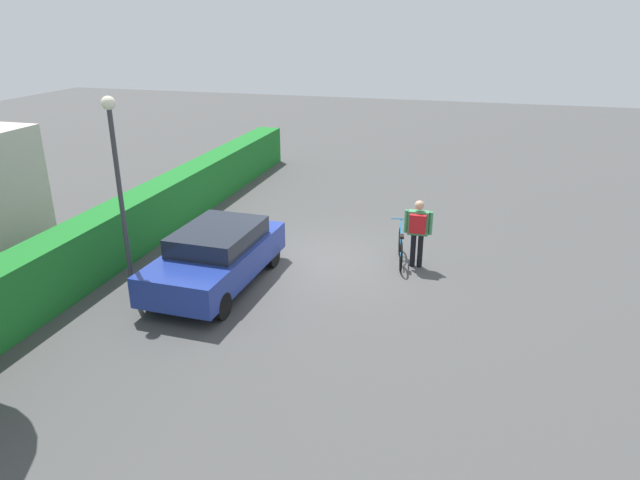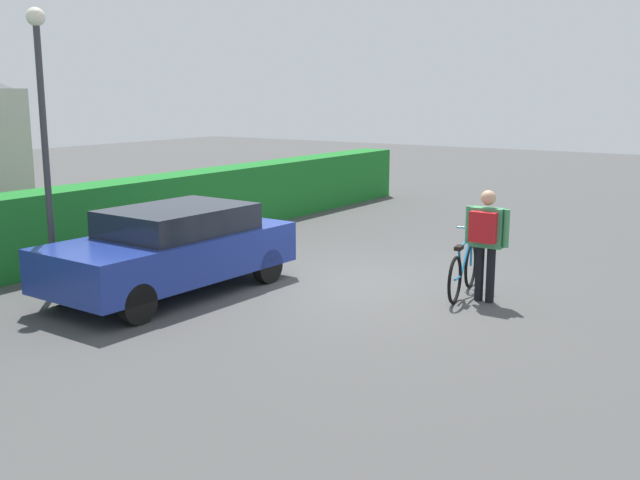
# 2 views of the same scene
# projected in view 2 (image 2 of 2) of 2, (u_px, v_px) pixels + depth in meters

# --- Properties ---
(ground_plane) EXTENTS (60.00, 60.00, 0.00)m
(ground_plane) POSITION_uv_depth(u_px,v_px,m) (352.00, 284.00, 12.23)
(ground_plane) COLOR #454545
(hedge_row) EXTENTS (19.44, 0.90, 1.40)m
(hedge_row) POSITION_uv_depth(u_px,v_px,m) (137.00, 214.00, 14.88)
(hedge_row) COLOR #1C7127
(hedge_row) RESTS_ON ground
(parked_car_near) EXTENTS (4.12, 1.93, 1.35)m
(parked_car_near) POSITION_uv_depth(u_px,v_px,m) (173.00, 248.00, 11.58)
(parked_car_near) COLOR navy
(parked_car_near) RESTS_ON ground
(bicycle) EXTENTS (1.73, 0.50, 0.99)m
(bicycle) POSITION_uv_depth(u_px,v_px,m) (463.00, 270.00, 11.50)
(bicycle) COLOR black
(bicycle) RESTS_ON ground
(person_rider) EXTENTS (0.35, 0.68, 1.70)m
(person_rider) POSITION_uv_depth(u_px,v_px,m) (486.00, 235.00, 11.01)
(person_rider) COLOR black
(person_rider) RESTS_ON ground
(street_lamp) EXTENTS (0.28, 0.28, 4.34)m
(street_lamp) POSITION_uv_depth(u_px,v_px,m) (43.00, 113.00, 11.18)
(street_lamp) COLOR #38383D
(street_lamp) RESTS_ON ground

